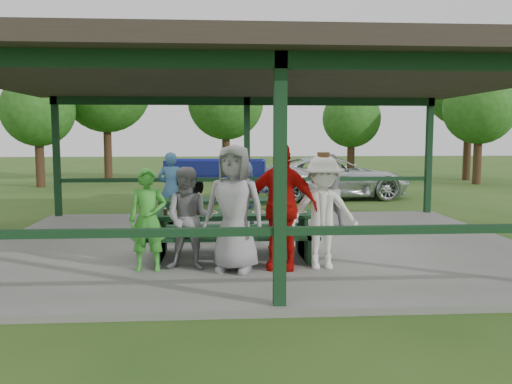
{
  "coord_description": "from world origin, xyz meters",
  "views": [
    {
      "loc": [
        -0.71,
        -10.14,
        2.14
      ],
      "look_at": [
        -0.05,
        -0.3,
        1.1
      ],
      "focal_mm": 38.0,
      "sensor_mm": 36.0,
      "label": 1
    }
  ],
  "objects": [
    {
      "name": "pickup_truck",
      "position": [
        3.13,
        7.87,
        0.71
      ],
      "size": [
        5.36,
        2.96,
        1.42
      ],
      "primitive_type": "imported",
      "rotation": [
        0.0,
        0.0,
        1.69
      ],
      "color": "silver",
      "rests_on": "ground"
    },
    {
      "name": "concrete_slab",
      "position": [
        0.0,
        0.0,
        0.05
      ],
      "size": [
        10.0,
        8.0,
        0.1
      ],
      "primitive_type": "cube",
      "color": "slate",
      "rests_on": "ground"
    },
    {
      "name": "picnic_table_near",
      "position": [
        -0.5,
        -1.2,
        0.58
      ],
      "size": [
        2.74,
        1.39,
        0.75
      ],
      "color": "black",
      "rests_on": "concrete_slab"
    },
    {
      "name": "table_setting",
      "position": [
        -0.51,
        -1.19,
        0.88
      ],
      "size": [
        2.37,
        0.45,
        0.1
      ],
      "color": "white",
      "rests_on": "picnic_table_near"
    },
    {
      "name": "ground",
      "position": [
        0.0,
        0.0,
        0.0
      ],
      "size": [
        90.0,
        90.0,
        0.0
      ],
      "primitive_type": "plane",
      "color": "#284C17",
      "rests_on": "ground"
    },
    {
      "name": "spectator_grey",
      "position": [
        1.7,
        1.76,
        0.91
      ],
      "size": [
        0.92,
        0.79,
        1.62
      ],
      "primitive_type": "imported",
      "rotation": [
        0.0,
        0.0,
        3.39
      ],
      "color": "gray",
      "rests_on": "concrete_slab"
    },
    {
      "name": "farm_trailer",
      "position": [
        -0.79,
        7.19,
        0.73
      ],
      "size": [
        4.23,
        2.16,
        1.47
      ],
      "rotation": [
        0.0,
        0.0,
        -0.13
      ],
      "color": "navy",
      "rests_on": "ground"
    },
    {
      "name": "contestant_green",
      "position": [
        -1.79,
        -2.0,
        0.88
      ],
      "size": [
        0.57,
        0.38,
        1.55
      ],
      "primitive_type": "imported",
      "rotation": [
        0.0,
        0.0,
        -0.01
      ],
      "color": "green",
      "rests_on": "concrete_slab"
    },
    {
      "name": "tree_left",
      "position": [
        -0.4,
        14.69,
        3.62
      ],
      "size": [
        3.43,
        3.43,
        5.36
      ],
      "color": "#372516",
      "rests_on": "ground"
    },
    {
      "name": "tree_right",
      "position": [
        10.54,
        12.79,
        3.29
      ],
      "size": [
        3.11,
        3.11,
        4.86
      ],
      "color": "#372516",
      "rests_on": "ground"
    },
    {
      "name": "tree_edge_left",
      "position": [
        -8.11,
        12.79,
        3.14
      ],
      "size": [
        2.98,
        2.98,
        4.66
      ],
      "color": "#372516",
      "rests_on": "ground"
    },
    {
      "name": "tree_far_left",
      "position": [
        -5.79,
        15.02,
        4.25
      ],
      "size": [
        4.01,
        4.01,
        6.27
      ],
      "color": "#372516",
      "rests_on": "ground"
    },
    {
      "name": "contestant_grey_left",
      "position": [
        -1.17,
        -1.99,
        0.88
      ],
      "size": [
        0.85,
        0.71,
        1.57
      ],
      "primitive_type": "imported",
      "rotation": [
        0.0,
        0.0,
        -0.16
      ],
      "color": "gray",
      "rests_on": "concrete_slab"
    },
    {
      "name": "contestant_red",
      "position": [
        0.21,
        -2.01,
        1.06
      ],
      "size": [
        1.2,
        0.7,
        1.93
      ],
      "primitive_type": "imported",
      "rotation": [
        0.0,
        0.0,
        -0.21
      ],
      "color": "#B80D09",
      "rests_on": "concrete_slab"
    },
    {
      "name": "picnic_table_far",
      "position": [
        -0.58,
        0.8,
        0.58
      ],
      "size": [
        2.66,
        1.39,
        0.75
      ],
      "color": "black",
      "rests_on": "concrete_slab"
    },
    {
      "name": "pavilion_structure",
      "position": [
        0.0,
        0.0,
        3.17
      ],
      "size": [
        10.6,
        8.6,
        3.24
      ],
      "color": "black",
      "rests_on": "concrete_slab"
    },
    {
      "name": "spectator_lblue",
      "position": [
        -0.18,
        1.77,
        0.85
      ],
      "size": [
        1.46,
        0.87,
        1.5
      ],
      "primitive_type": "imported",
      "rotation": [
        0.0,
        0.0,
        3.47
      ],
      "color": "#87A1D1",
      "rests_on": "concrete_slab"
    },
    {
      "name": "tree_far_right",
      "position": [
        11.07,
        14.92,
        4.68
      ],
      "size": [
        4.42,
        4.42,
        6.91
      ],
      "color": "#372516",
      "rests_on": "ground"
    },
    {
      "name": "contestant_white_fedora",
      "position": [
        0.86,
        -2.04,
        0.97
      ],
      "size": [
        1.15,
        0.7,
        1.78
      ],
      "rotation": [
        0.0,
        0.0,
        -0.05
      ],
      "color": "white",
      "rests_on": "concrete_slab"
    },
    {
      "name": "contestant_grey_mid",
      "position": [
        -0.5,
        -2.13,
        1.05
      ],
      "size": [
        1.08,
        0.88,
        1.91
      ],
      "primitive_type": "imported",
      "rotation": [
        0.0,
        0.0,
        -0.33
      ],
      "color": "gray",
      "rests_on": "concrete_slab"
    },
    {
      "name": "tree_mid",
      "position": [
        5.59,
        15.5,
        2.91
      ],
      "size": [
        2.76,
        2.76,
        4.31
      ],
      "color": "#372516",
      "rests_on": "ground"
    },
    {
      "name": "spectator_blue",
      "position": [
        -1.82,
        2.29,
        0.93
      ],
      "size": [
        0.63,
        0.43,
        1.66
      ],
      "primitive_type": "imported",
      "rotation": [
        0.0,
        0.0,
        3.09
      ],
      "color": "#386694",
      "rests_on": "concrete_slab"
    }
  ]
}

